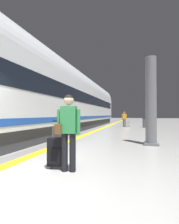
{
  "coord_description": "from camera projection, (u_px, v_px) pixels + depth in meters",
  "views": [
    {
      "loc": [
        2.37,
        -2.97,
        1.24
      ],
      "look_at": [
        0.37,
        4.14,
        1.35
      ],
      "focal_mm": 27.27,
      "sensor_mm": 36.0,
      "label": 1
    }
  ],
  "objects": [
    {
      "name": "ground_plane",
      "position": [
        17.0,
        175.0,
        3.48
      ],
      "size": [
        120.0,
        120.0,
        0.0
      ],
      "primitive_type": "plane",
      "color": "#B7B7B2"
    },
    {
      "name": "safety_line_strip",
      "position": [
        97.0,
        130.0,
        13.29
      ],
      "size": [
        0.36,
        80.0,
        0.01
      ],
      "primitive_type": "cube",
      "color": "yellow",
      "rests_on": "ground"
    },
    {
      "name": "tactile_edge_band",
      "position": [
        92.0,
        130.0,
        13.39
      ],
      "size": [
        0.69,
        80.0,
        0.01
      ],
      "primitive_type": "cube",
      "color": "slate",
      "rests_on": "ground"
    },
    {
      "name": "high_speed_train",
      "position": [
        61.0,
        97.0,
        12.2
      ],
      "size": [
        2.94,
        30.98,
        4.97
      ],
      "color": "#38383D",
      "rests_on": "ground"
    },
    {
      "name": "traveller_foreground",
      "position": [
        68.0,
        127.0,
        3.73
      ],
      "size": [
        0.54,
        0.32,
        1.68
      ],
      "color": "black",
      "rests_on": "ground"
    },
    {
      "name": "rolling_suitcase_foreground",
      "position": [
        56.0,
        152.0,
        3.92
      ],
      "size": [
        0.41,
        0.28,
        1.1
      ],
      "color": "black",
      "rests_on": "ground"
    },
    {
      "name": "passenger_near",
      "position": [
        124.0,
        118.0,
        17.11
      ],
      "size": [
        0.5,
        0.21,
        1.6
      ],
      "color": "brown",
      "rests_on": "ground"
    },
    {
      "name": "suitcase_near",
      "position": [
        127.0,
        124.0,
        16.86
      ],
      "size": [
        0.38,
        0.24,
        1.01
      ],
      "color": "#9E9EA3",
      "rests_on": "ground"
    },
    {
      "name": "platform_pillar",
      "position": [
        151.0,
        103.0,
        6.93
      ],
      "size": [
        0.56,
        0.56,
        3.6
      ],
      "color": "slate",
      "rests_on": "ground"
    },
    {
      "name": "waste_bin",
      "position": [
        145.0,
        123.0,
        16.11
      ],
      "size": [
        0.46,
        0.46,
        0.91
      ],
      "color": "#4C4C51",
      "rests_on": "ground"
    }
  ]
}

